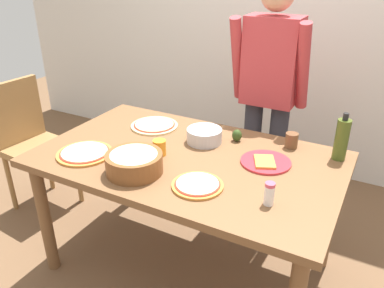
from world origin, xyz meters
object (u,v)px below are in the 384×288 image
at_px(dining_table, 188,171).
at_px(plate_with_slice, 265,162).
at_px(olive_oil_bottle, 342,139).
at_px(person_cook, 269,90).
at_px(popcorn_bowl, 134,161).
at_px(cup_orange, 159,148).
at_px(pizza_raw_on_board, 154,125).
at_px(salt_shaker, 269,194).
at_px(pizza_cooked_on_tray, 197,185).
at_px(avocado, 237,135).
at_px(chair_wooden_left, 31,139).
at_px(pizza_second_cooked, 85,153).
at_px(mixing_bowl_steel, 204,135).
at_px(cup_small_brown, 291,140).

xyz_separation_m(dining_table, plate_with_slice, (0.39, 0.12, 0.10)).
distance_m(dining_table, olive_oil_bottle, 0.82).
height_order(person_cook, popcorn_bowl, person_cook).
bearing_deg(cup_orange, person_cook, 68.26).
distance_m(pizza_raw_on_board, popcorn_bowl, 0.57).
bearing_deg(plate_with_slice, salt_shaker, -69.50).
relative_size(pizza_cooked_on_tray, cup_orange, 2.85).
bearing_deg(olive_oil_bottle, avocado, -174.68).
distance_m(popcorn_bowl, olive_oil_bottle, 1.06).
relative_size(chair_wooden_left, pizza_second_cooked, 3.19).
bearing_deg(pizza_cooked_on_tray, dining_table, 127.46).
xyz_separation_m(plate_with_slice, mixing_bowl_steel, (-0.40, 0.08, 0.03)).
relative_size(pizza_raw_on_board, olive_oil_bottle, 1.14).
relative_size(popcorn_bowl, mixing_bowl_steel, 1.40).
bearing_deg(olive_oil_bottle, pizza_second_cooked, -153.65).
height_order(dining_table, plate_with_slice, plate_with_slice).
xyz_separation_m(olive_oil_bottle, cup_orange, (-0.85, -0.41, -0.07)).
bearing_deg(chair_wooden_left, plate_with_slice, 1.79).
bearing_deg(olive_oil_bottle, mixing_bowl_steel, -167.97).
height_order(pizza_cooked_on_tray, pizza_second_cooked, same).
height_order(chair_wooden_left, olive_oil_bottle, olive_oil_bottle).
distance_m(pizza_cooked_on_tray, olive_oil_bottle, 0.80).
bearing_deg(chair_wooden_left, pizza_cooked_on_tray, -11.61).
bearing_deg(avocado, cup_orange, -129.91).
bearing_deg(cup_small_brown, avocado, -167.71).
distance_m(dining_table, pizza_cooked_on_tray, 0.32).
xyz_separation_m(plate_with_slice, avocado, (-0.23, 0.18, 0.03)).
height_order(person_cook, pizza_second_cooked, person_cook).
distance_m(plate_with_slice, salt_shaker, 0.37).
bearing_deg(cup_small_brown, pizza_second_cooked, -147.28).
xyz_separation_m(pizza_raw_on_board, plate_with_slice, (0.76, -0.13, -0.00)).
relative_size(pizza_raw_on_board, plate_with_slice, 1.12).
xyz_separation_m(person_cook, salt_shaker, (0.33, -0.98, -0.13)).
bearing_deg(dining_table, cup_orange, -157.60).
bearing_deg(mixing_bowl_steel, cup_small_brown, 19.81).
bearing_deg(dining_table, olive_oil_bottle, 26.21).
bearing_deg(person_cook, avocado, -93.35).
height_order(olive_oil_bottle, avocado, olive_oil_bottle).
xyz_separation_m(popcorn_bowl, salt_shaker, (0.67, 0.05, -0.01)).
distance_m(pizza_second_cooked, avocado, 0.85).
relative_size(person_cook, mixing_bowl_steel, 8.10).
bearing_deg(avocado, salt_shaker, -55.34).
xyz_separation_m(pizza_raw_on_board, olive_oil_bottle, (1.08, 0.10, 0.10)).
distance_m(pizza_second_cooked, cup_orange, 0.40).
height_order(person_cook, cup_small_brown, person_cook).
bearing_deg(pizza_raw_on_board, cup_small_brown, 8.00).
bearing_deg(cup_small_brown, person_cook, 124.53).
xyz_separation_m(chair_wooden_left, salt_shaker, (1.84, -0.29, 0.27)).
relative_size(pizza_second_cooked, popcorn_bowl, 1.06).
distance_m(pizza_raw_on_board, pizza_second_cooked, 0.51).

